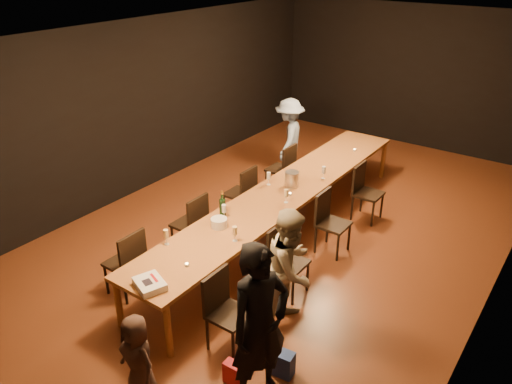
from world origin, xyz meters
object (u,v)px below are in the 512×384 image
Objects in this scene: chair_right_0 at (230,314)px; chair_right_2 at (333,224)px; woman_tan at (291,268)px; woman_birthday at (260,326)px; child at (138,358)px; man_blue at (289,138)px; chair_right_1 at (289,262)px; table at (284,194)px; plate_stack at (219,223)px; champagne_bottle at (222,203)px; chair_left_0 at (124,262)px; chair_left_2 at (240,193)px; chair_left_1 at (189,223)px; birthday_cake at (150,284)px; chair_left_3 at (280,169)px; chair_right_3 at (368,193)px; ice_bucket at (292,179)px.

chair_right_2 is at bearing 180.00° from chair_right_0.
chair_right_2 is at bearing 3.16° from woman_tan.
child is (-0.95, -0.69, -0.39)m from woman_birthday.
woman_tan is 0.99× the size of man_blue.
man_blue is at bearing -147.67° from chair_right_1.
plate_stack is at bearing -94.71° from table.
champagne_bottle is at bearing 119.19° from child.
chair_right_2 is 1.00× the size of chair_left_0.
chair_right_2 reaches higher than table.
chair_left_2 is 2.61m from woman_tan.
chair_left_1 is at bearing -125.31° from table.
child is at bearing -32.93° from birthday_cake.
chair_right_0 is 0.96× the size of child.
chair_right_1 reaches higher than plate_stack.
chair_right_1 is 0.53× the size of woman_birthday.
chair_left_3 is at bearing 0.00° from chair_left_1.
woman_tan is at bearing 6.01° from chair_right_3.
child is 0.83m from birthday_cake.
table is 6.45× the size of chair_left_3.
chair_right_3 is at bearing 49.60° from man_blue.
ice_bucket is (-0.09, 3.02, 0.08)m from birthday_cake.
chair_left_1 is at bearing 0.00° from chair_left_0.
ice_bucket is (-0.84, 2.60, 0.40)m from chair_right_0.
table is 2.01m from woman_tan.
chair_left_1 is 2.64m from child.
chair_left_2 is at bearing 129.44° from birthday_cake.
chair_right_2 is 0.61× the size of man_blue.
chair_right_2 is at bearing 31.56° from woman_birthday.
chair_left_2 is at bearing 0.00° from chair_left_1.
chair_right_1 is at bearing -54.78° from chair_left_0.
ice_bucket is (-0.84, 0.20, 0.40)m from chair_right_2.
chair_right_2 is 1.00× the size of chair_left_1.
woman_tan is 2.18m from ice_bucket.
man_blue reaches higher than chair_right_2.
chair_right_1 is 1.70m from chair_left_1.
chair_left_0 is at bearing -180.00° from chair_left_1.
ice_bucket is at bearing 112.62° from birthday_cake.
ice_bucket is (-0.84, 1.40, 0.40)m from chair_right_1.
woman_birthday is at bearing 9.73° from man_blue.
table is 6.45× the size of chair_right_3.
chair_left_2 is at bearing -90.00° from chair_right_2.
chair_right_1 is 1.00× the size of chair_right_2.
chair_left_1 is at bearing 141.14° from birthday_cake.
birthday_cake is (-1.06, -1.17, 0.04)m from woman_tan.
child reaches higher than chair_left_1.
woman_tan reaches higher than ice_bucket.
birthday_cake is 1.16× the size of champagne_bottle.
table is at bearing -144.69° from chair_left_3.
chair_right_0 is 4.81m from man_blue.
plate_stack is (0.73, -0.20, 0.35)m from chair_left_1.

